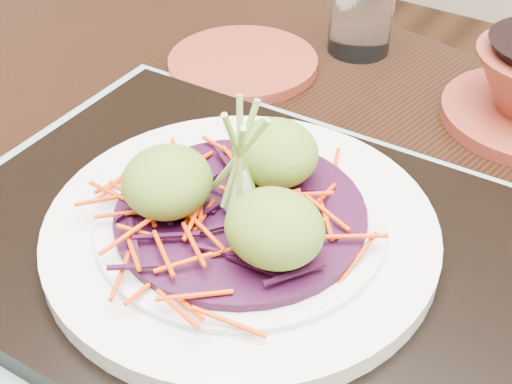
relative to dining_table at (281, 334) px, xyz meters
The scene contains 10 objects.
dining_table is the anchor object (origin of this frame).
placemat 0.10m from the dining_table, 128.71° to the right, with size 0.51×0.40×0.00m, color gray.
serving_tray 0.12m from the dining_table, 128.71° to the right, with size 0.44×0.33×0.02m, color black.
white_plate 0.13m from the dining_table, 128.71° to the right, with size 0.29×0.29×0.02m.
cabbage_bed 0.15m from the dining_table, 128.71° to the right, with size 0.18×0.18×0.01m, color #2E0924.
carrot_julienne 0.16m from the dining_table, 128.71° to the right, with size 0.22×0.22×0.01m, color red, non-canonical shape.
guacamole_scoops 0.17m from the dining_table, 127.94° to the right, with size 0.16×0.14×0.05m.
scallion_garnish 0.20m from the dining_table, 128.71° to the right, with size 0.07×0.07×0.10m, color #84B146, non-canonical shape.
terracotta_side_plate 0.31m from the dining_table, 130.43° to the left, with size 0.16×0.16×0.01m, color maroon.
water_glass 0.38m from the dining_table, 107.70° to the left, with size 0.07×0.07×0.10m, color white.
Camera 1 is at (0.17, -0.42, 1.11)m, focal length 50.00 mm.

